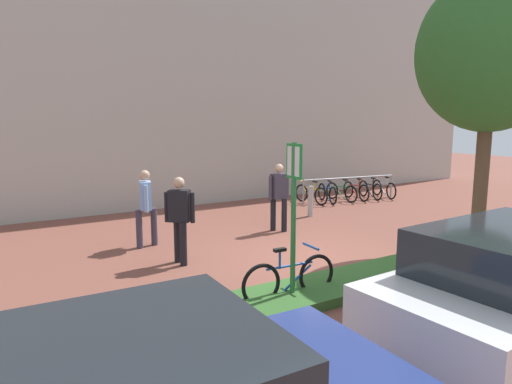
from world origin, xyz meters
The scene contains 11 objects.
ground_plane centered at (0.00, 0.00, 0.00)m, with size 60.00×60.00×0.00m, color brown.
building_facade centered at (0.00, 7.24, 5.00)m, with size 28.00×1.20×10.00m, color #B2ADA3.
planter_strip centered at (-0.55, -1.71, 0.08)m, with size 7.00×1.10×0.16m, color #336028.
tree_sidewalk centered at (3.14, -1.66, 4.12)m, with size 2.89×2.89×5.73m.
parking_sign_post centered at (-1.69, -1.71, 1.61)m, with size 0.08×0.36×2.47m.
bike_at_sign centered at (-1.67, -1.60, 0.35)m, with size 1.68×0.42×0.86m.
bike_rack_cluster centered at (5.42, 4.62, 0.35)m, with size 3.72×1.95×0.83m.
bollard_steel centered at (2.55, 3.19, 0.45)m, with size 0.16×0.16×0.90m, color #ADADB2.
person_suited_navy centered at (0.73, 2.19, 0.98)m, with size 0.61×0.37×1.72m.
person_suited_dark centered at (-2.43, 0.99, 0.98)m, with size 0.48×0.44×1.72m.
person_shirt_white centered at (-2.60, 2.54, 0.98)m, with size 0.51×0.59×1.72m.
Camera 1 is at (-5.69, -7.11, 2.78)m, focal length 31.82 mm.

